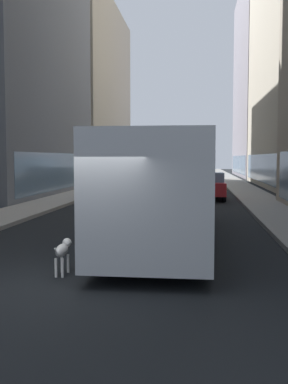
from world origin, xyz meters
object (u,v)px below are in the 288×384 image
(car_grey_wagon, at_px, (188,174))
(car_silver_sedan, at_px, (114,186))
(car_yellow_taxi, at_px, (185,179))
(dalmatian_dog, at_px, (63,250))
(car_black_suv, at_px, (145,175))
(car_red_coupe, at_px, (208,186))
(transit_bus, at_px, (166,181))

(car_grey_wagon, relative_size, car_silver_sedan, 1.02)
(car_yellow_taxi, distance_m, dalmatian_dog, 26.60)
(car_grey_wagon, height_order, dalmatian_dog, car_grey_wagon)
(car_grey_wagon, bearing_deg, car_black_suv, -131.94)
(car_red_coupe, distance_m, car_silver_sedan, 5.64)
(car_red_coupe, xyz_separation_m, car_silver_sedan, (-5.60, -0.68, 0.00))
(transit_bus, distance_m, car_silver_sedan, 13.45)
(transit_bus, xyz_separation_m, dalmatian_dog, (-1.87, -4.56, -1.26))
(car_red_coupe, height_order, car_silver_sedan, same)
(car_yellow_taxi, bearing_deg, car_black_suv, 119.42)
(car_red_coupe, relative_size, car_grey_wagon, 0.86)
(car_red_coupe, bearing_deg, car_yellow_taxi, 100.67)
(car_black_suv, height_order, car_silver_sedan, same)
(car_red_coupe, relative_size, car_silver_sedan, 0.88)
(car_silver_sedan, height_order, dalmatian_dog, car_silver_sedan)
(car_black_suv, xyz_separation_m, car_yellow_taxi, (4.00, -7.09, -0.00))
(car_black_suv, bearing_deg, car_grey_wagon, 48.06)
(car_red_coupe, bearing_deg, car_grey_wagon, 94.57)
(transit_bus, height_order, car_silver_sedan, transit_bus)
(dalmatian_dog, bearing_deg, car_silver_sedan, 96.99)
(car_silver_sedan, bearing_deg, car_black_suv, 90.00)
(car_black_suv, height_order, dalmatian_dog, car_black_suv)
(car_red_coupe, height_order, dalmatian_dog, car_red_coupe)
(dalmatian_dog, bearing_deg, car_grey_wagon, 87.19)
(car_red_coupe, xyz_separation_m, car_grey_wagon, (-1.60, 20.04, 0.00))
(car_black_suv, relative_size, dalmatian_dog, 4.98)
(transit_bus, relative_size, car_yellow_taxi, 2.64)
(car_red_coupe, height_order, car_grey_wagon, same)
(transit_bus, bearing_deg, car_grey_wagon, 90.00)
(transit_bus, height_order, car_grey_wagon, transit_bus)
(car_black_suv, distance_m, car_red_coupe, 16.56)
(car_silver_sedan, bearing_deg, car_red_coupe, 6.88)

